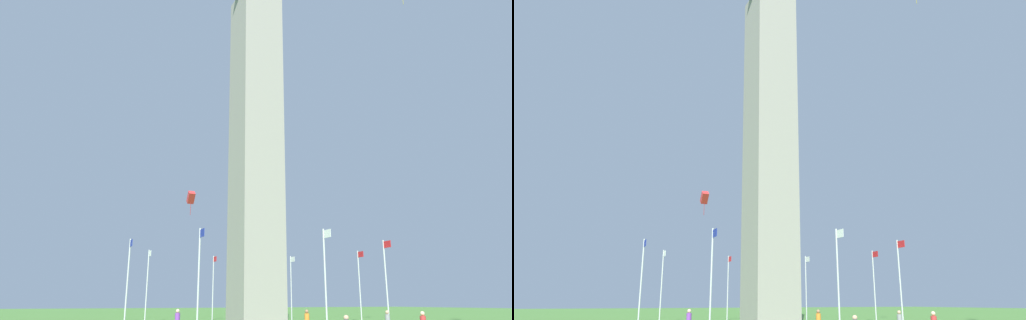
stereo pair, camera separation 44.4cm
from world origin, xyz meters
TOP-DOWN VIEW (x-y plane):
  - obelisk_monument at (0.00, 0.00)m, footprint 4.76×4.76m
  - flagpole_n at (13.16, 0.00)m, footprint 1.12×0.14m
  - flagpole_ne at (9.32, 9.26)m, footprint 1.12×0.14m
  - flagpole_e at (0.06, 13.10)m, footprint 1.12×0.14m
  - flagpole_se at (-9.20, 9.26)m, footprint 1.12×0.14m
  - flagpole_s at (-13.04, 0.00)m, footprint 1.12×0.14m
  - flagpole_sw at (-9.20, -9.26)m, footprint 1.12×0.14m
  - flagpole_w at (0.06, -13.10)m, footprint 1.12×0.14m
  - flagpole_nw at (9.32, -9.26)m, footprint 1.12×0.14m
  - kite_red_box at (2.44, -8.08)m, footprint 1.18×0.66m

SIDE VIEW (x-z plane):
  - flagpole_n at x=13.16m, z-range 0.39..8.31m
  - flagpole_ne at x=9.32m, z-range 0.39..8.31m
  - flagpole_e at x=0.06m, z-range 0.39..8.31m
  - flagpole_se at x=-9.20m, z-range 0.39..8.31m
  - flagpole_s at x=-13.04m, z-range 0.39..8.31m
  - flagpole_sw at x=-9.20m, z-range 0.39..8.31m
  - flagpole_w at x=0.06m, z-range 0.39..8.31m
  - flagpole_nw at x=9.32m, z-range 0.39..8.31m
  - kite_red_box at x=2.44m, z-range 10.73..13.07m
  - obelisk_monument at x=0.00m, z-range 0.00..43.25m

